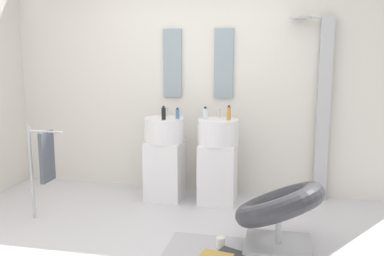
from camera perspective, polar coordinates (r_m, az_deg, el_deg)
The scene contains 16 objects.
ground_plane at distance 3.86m, azimuth -4.03°, elevation -15.67°, with size 4.80×3.60×0.04m, color silver.
rear_partition at distance 5.10m, azimuth 0.92°, elevation 6.01°, with size 4.80×0.10×2.60m, color silver.
pedestal_sink_left at distance 4.85m, azimuth -3.70°, elevation -3.85°, with size 0.45×0.45×1.04m.
pedestal_sink_right at distance 4.73m, azimuth 3.48°, elevation -4.21°, with size 0.45×0.45×1.04m.
vanity_mirror_left at distance 5.09m, azimuth -2.65°, elevation 8.67°, with size 0.22×0.03×0.80m, color #8C9EA8.
vanity_mirror_right at distance 4.97m, azimuth 4.28°, elevation 8.63°, with size 0.22×0.03×0.80m, color #8C9EA8.
shower_column at distance 4.92m, azimuth 17.07°, elevation 2.87°, with size 0.49×0.24×2.05m.
lounge_chair at distance 3.71m, azimuth 11.61°, elevation -10.71°, with size 1.03×1.03×0.65m.
towel_rack at distance 4.44m, azimuth -19.18°, elevation -3.89°, with size 0.37×0.22×0.95m.
area_rug at distance 3.65m, azimuth 4.42°, elevation -16.80°, with size 1.03×0.76×0.01m, color #B2B2B7.
magazine_charcoal at distance 3.65m, azimuth 5.26°, elevation -16.51°, with size 0.22×0.16×0.02m, color #38383D.
coffee_mug at distance 3.77m, azimuth 3.85°, elevation -15.06°, with size 0.08×0.08×0.09m, color white.
soap_bottle_black at distance 4.63m, azimuth -3.83°, elevation 1.96°, with size 0.05×0.05×0.15m.
soap_bottle_amber at distance 4.61m, azimuth 4.96°, elevation 1.98°, with size 0.04×0.04×0.16m.
soap_bottle_blue at distance 4.69m, azimuth -1.96°, elevation 1.92°, with size 0.04×0.04×0.12m.
soap_bottle_clear at distance 4.65m, azimuth 1.78°, elevation 1.95°, with size 0.05×0.05×0.14m.
Camera 1 is at (0.98, -3.34, 1.64)m, focal length 39.77 mm.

